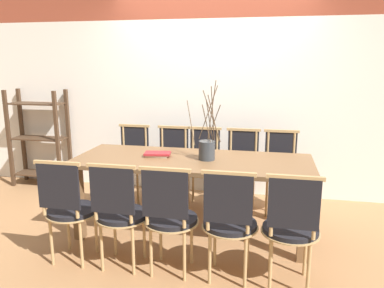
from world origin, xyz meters
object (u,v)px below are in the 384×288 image
Objects in this scene: shelving_rack at (39,139)px; chair_near_center at (170,215)px; chair_far_center at (203,164)px; dining_table at (192,170)px; vase_centerpiece at (207,149)px; book_stack at (157,154)px.

chair_near_center is at bearing -37.74° from shelving_rack.
chair_far_center is 2.38m from shelving_rack.
chair_far_center is at bearing 90.21° from chair_near_center.
chair_near_center is at bearing -91.59° from dining_table.
chair_far_center is at bearing -7.39° from shelving_rack.
chair_far_center is 1.23× the size of vase_centerpiece.
book_stack is 0.21× the size of shelving_rack.
shelving_rack is (-2.02, 1.02, -0.13)m from book_stack.
chair_near_center reaches higher than dining_table.
dining_table is at bearing -6.47° from book_stack.
chair_near_center is 3.39× the size of book_stack.
chair_near_center is at bearing 90.21° from chair_far_center.
chair_far_center is 0.70× the size of shelving_rack.
chair_near_center is at bearing -66.90° from book_stack.
dining_table is at bearing 88.41° from chair_near_center.
chair_near_center is 0.87m from vase_centerpiece.
vase_centerpiece reaches higher than book_stack.
shelving_rack is (-2.52, 1.06, -0.22)m from vase_centerpiece.
chair_far_center is at bearing 64.93° from book_stack.
chair_far_center reaches higher than book_stack.
vase_centerpiece is (0.17, -0.75, 0.37)m from chair_far_center.
chair_near_center reaches higher than book_stack.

